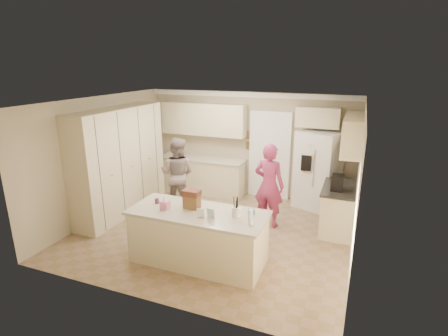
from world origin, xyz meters
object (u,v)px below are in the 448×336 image
at_px(refrigerator, 318,171).
at_px(tissue_box, 165,205).
at_px(dollhouse_body, 192,202).
at_px(teen_boy, 177,174).
at_px(coffee_maker, 337,183).
at_px(utensil_crock, 236,212).
at_px(island_base, 198,238).
at_px(teen_girl, 269,185).

bearing_deg(refrigerator, tissue_box, -102.33).
relative_size(refrigerator, dollhouse_body, 6.92).
relative_size(dollhouse_body, teen_boy, 0.15).
distance_m(coffee_maker, utensil_crock, 2.32).
relative_size(refrigerator, utensil_crock, 12.00).
distance_m(coffee_maker, island_base, 2.87).
bearing_deg(coffee_maker, dollhouse_body, -140.71).
relative_size(coffee_maker, dollhouse_body, 1.15).
relative_size(coffee_maker, utensil_crock, 2.00).
height_order(refrigerator, coffee_maker, refrigerator).
height_order(refrigerator, teen_girl, refrigerator).
bearing_deg(tissue_box, refrigerator, 56.91).
relative_size(coffee_maker, island_base, 0.14).
relative_size(utensil_crock, teen_girl, 0.09).
relative_size(island_base, utensil_crock, 14.67).
distance_m(coffee_maker, teen_boy, 3.47).
xyz_separation_m(island_base, utensil_crock, (0.65, 0.05, 0.56)).
height_order(utensil_crock, teen_girl, teen_girl).
bearing_deg(teen_boy, utensil_crock, 132.87).
xyz_separation_m(dollhouse_body, teen_boy, (-1.26, 1.79, -0.20)).
bearing_deg(teen_boy, refrigerator, -162.81).
distance_m(tissue_box, dollhouse_body, 0.45).
height_order(refrigerator, dollhouse_body, refrigerator).
relative_size(island_base, teen_girl, 1.26).
bearing_deg(island_base, coffee_maker, 42.83).
bearing_deg(coffee_maker, teen_girl, -176.15).
distance_m(refrigerator, utensil_crock, 3.20).
height_order(dollhouse_body, teen_girl, teen_girl).
relative_size(utensil_crock, teen_boy, 0.09).
relative_size(refrigerator, coffee_maker, 6.00).
bearing_deg(tissue_box, utensil_crock, 7.13).
xyz_separation_m(refrigerator, teen_boy, (-2.96, -1.22, -0.06)).
bearing_deg(teen_girl, island_base, 75.87).
relative_size(refrigerator, teen_boy, 1.07).
distance_m(utensil_crock, dollhouse_body, 0.80).
bearing_deg(utensil_crock, teen_boy, 138.18).
bearing_deg(utensil_crock, island_base, -175.60).
xyz_separation_m(refrigerator, island_base, (-1.55, -3.12, -0.46)).
bearing_deg(refrigerator, dollhouse_body, -98.59).
bearing_deg(dollhouse_body, coffee_maker, 39.29).
xyz_separation_m(tissue_box, teen_girl, (1.29, 1.91, -0.12)).
relative_size(coffee_maker, tissue_box, 2.14).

